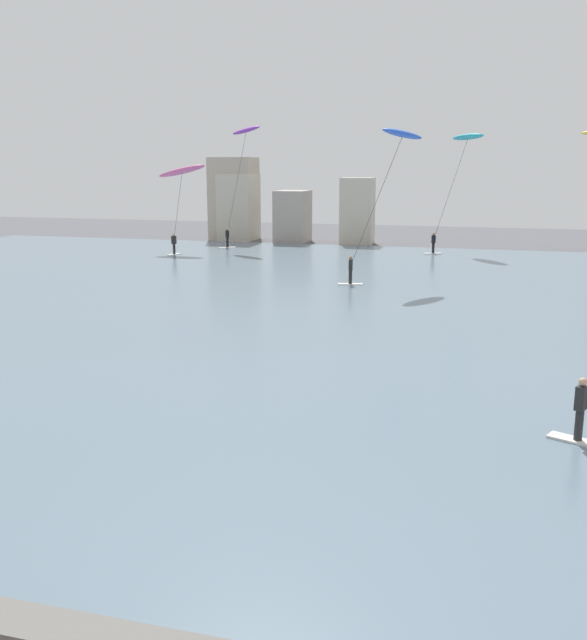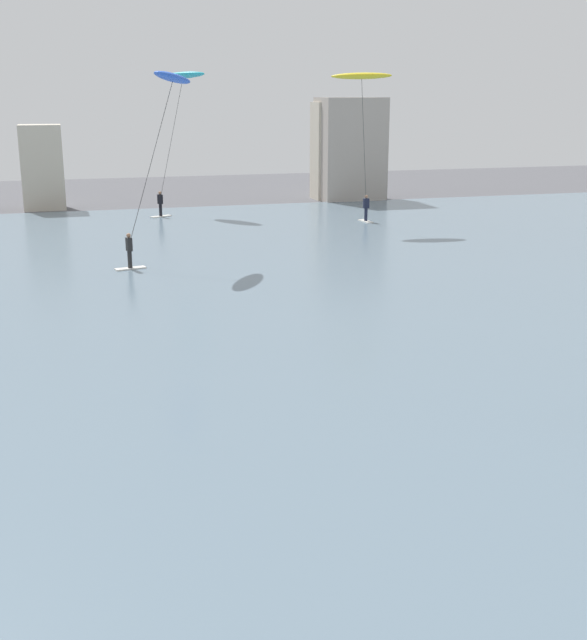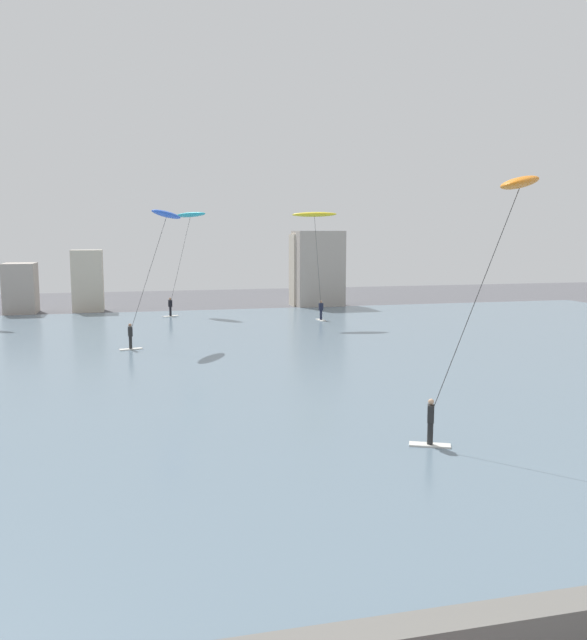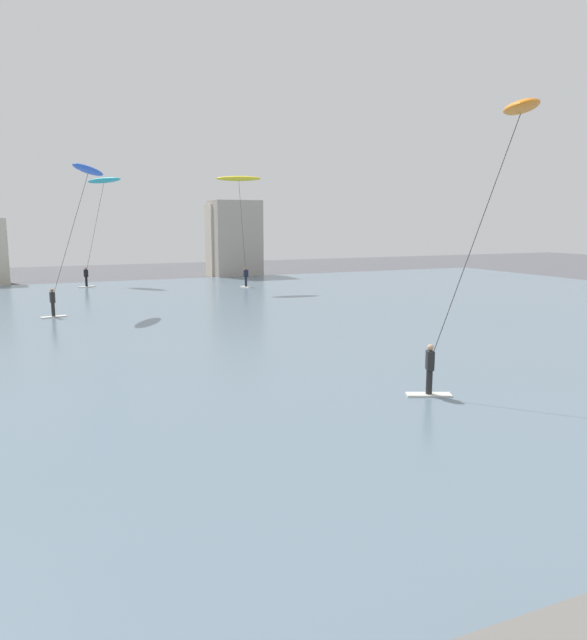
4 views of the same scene
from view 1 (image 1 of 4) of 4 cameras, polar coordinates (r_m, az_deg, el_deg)
The scene contains 6 objects.
water_bay at distance 34.45m, azimuth 9.82°, elevation 0.94°, with size 84.00×52.00×0.10m, color slate.
far_shore_buildings at distance 62.39m, azimuth 8.99°, elevation 9.11°, with size 38.29×4.78×7.55m.
kitesurfer_cyan at distance 57.71m, azimuth 13.74°, elevation 13.62°, with size 4.44×4.78×9.22m.
kitesurfer_purple at distance 59.40m, azimuth -3.99°, elevation 14.28°, with size 3.76×2.98×10.01m.
kitesurfer_pink at distance 57.34m, azimuth -9.05°, elevation 11.43°, with size 3.88×4.56×7.02m.
kitesurfer_blue at distance 41.30m, azimuth 8.43°, elevation 13.70°, with size 4.56×3.81×8.84m.
Camera 1 is at (3.31, -2.76, 6.74)m, focal length 39.58 mm.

